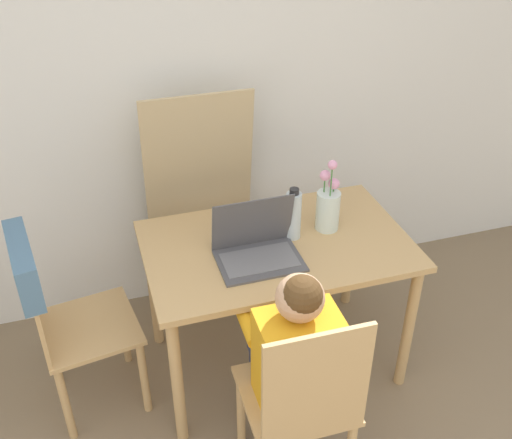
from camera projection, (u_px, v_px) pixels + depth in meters
wall_back at (181, 78)px, 2.83m from camera, size 6.40×0.05×2.50m
dining_table at (277, 260)px, 2.67m from camera, size 1.16×0.72×0.72m
chair_occupied at (302, 403)px, 2.19m from camera, size 0.41×0.41×0.92m
chair_spare at (52, 302)px, 2.44m from camera, size 0.48×0.45×0.93m
person_seated at (292, 348)px, 2.21m from camera, size 0.31×0.43×1.01m
laptop at (257, 245)px, 2.50m from camera, size 0.35×0.26×0.26m
flower_vase at (328, 206)px, 2.66m from camera, size 0.11×0.11×0.36m
water_bottle at (293, 215)px, 2.60m from camera, size 0.07×0.07×0.24m
cardboard_panel at (200, 205)px, 3.06m from camera, size 0.53×0.19×1.25m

